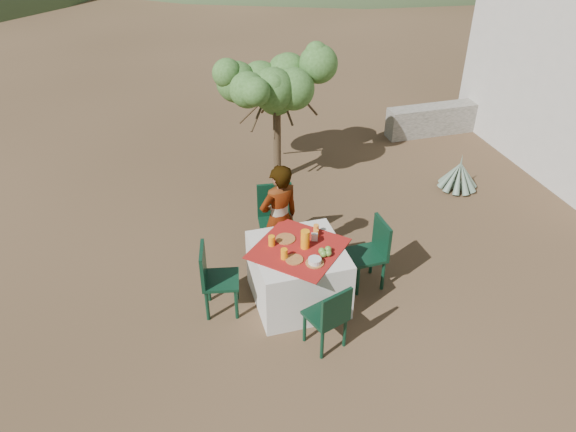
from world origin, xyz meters
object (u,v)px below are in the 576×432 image
(juice_pitcher, at_px, (305,239))
(chair_far, at_px, (276,217))
(table, at_px, (298,274))
(chair_left, at_px, (214,277))
(person, at_px, (279,219))
(shrub_tree, at_px, (279,89))
(chair_near, at_px, (330,316))
(agave, at_px, (459,176))
(chair_right, at_px, (372,250))

(juice_pitcher, bearing_deg, chair_far, 94.42)
(table, xyz_separation_m, chair_left, (-0.97, 0.09, 0.11))
(chair_far, bearing_deg, person, -90.20)
(person, xyz_separation_m, shrub_tree, (0.63, 2.29, 0.76))
(chair_left, xyz_separation_m, person, (0.93, 0.58, 0.25))
(person, xyz_separation_m, juice_pitcher, (0.12, -0.68, 0.13))
(chair_near, height_order, shrub_tree, shrub_tree)
(chair_near, distance_m, juice_pitcher, 0.93)
(chair_left, xyz_separation_m, agave, (4.17, 1.74, -0.27))
(shrub_tree, height_order, juice_pitcher, shrub_tree)
(person, bearing_deg, chair_right, 130.69)
(juice_pitcher, bearing_deg, chair_right, 4.03)
(chair_near, distance_m, person, 1.54)
(chair_left, xyz_separation_m, chair_right, (1.93, -0.03, 0.00))
(chair_far, bearing_deg, juice_pitcher, -78.63)
(person, bearing_deg, juice_pitcher, 82.47)
(person, distance_m, agave, 3.48)
(chair_near, bearing_deg, juice_pitcher, -107.81)
(chair_right, bearing_deg, chair_near, -45.88)
(agave, bearing_deg, person, -160.43)
(chair_near, relative_size, shrub_tree, 0.44)
(chair_left, xyz_separation_m, juice_pitcher, (1.05, -0.09, 0.38))
(person, xyz_separation_m, agave, (3.25, 1.15, -0.52))
(chair_far, distance_m, agave, 3.32)
(table, relative_size, chair_right, 1.46)
(chair_left, distance_m, chair_right, 1.93)
(agave, bearing_deg, chair_near, -139.41)
(shrub_tree, bearing_deg, chair_far, -106.66)
(person, bearing_deg, chair_near, 77.62)
(person, relative_size, shrub_tree, 0.78)
(chair_left, relative_size, chair_right, 0.99)
(chair_left, relative_size, shrub_tree, 0.46)
(chair_left, bearing_deg, table, -83.57)
(chair_left, distance_m, agave, 4.53)
(chair_far, bearing_deg, agave, 21.26)
(table, xyz_separation_m, juice_pitcher, (0.08, -0.01, 0.49))
(chair_near, bearing_deg, chair_far, -106.07)
(juice_pitcher, bearing_deg, table, 174.06)
(table, bearing_deg, agave, 29.67)
(shrub_tree, distance_m, agave, 3.13)
(agave, distance_m, juice_pitcher, 3.68)
(shrub_tree, bearing_deg, chair_near, -97.33)
(chair_right, relative_size, juice_pitcher, 3.97)
(chair_near, height_order, person, person)
(chair_far, height_order, agave, chair_far)
(table, bearing_deg, chair_near, -83.63)
(chair_far, height_order, chair_right, chair_far)
(chair_right, height_order, shrub_tree, shrub_tree)
(chair_far, xyz_separation_m, shrub_tree, (0.59, 1.96, 0.96))
(table, bearing_deg, shrub_tree, 78.88)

